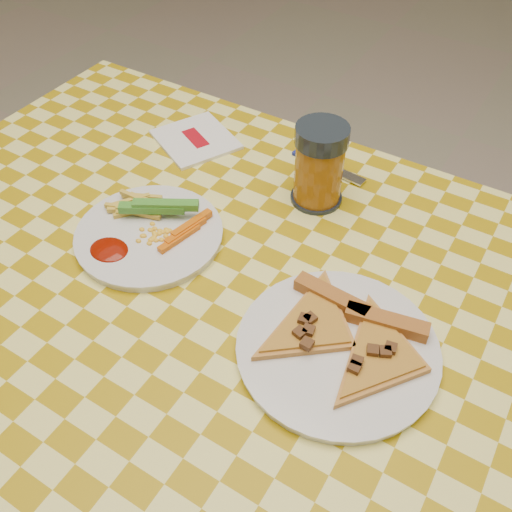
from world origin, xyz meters
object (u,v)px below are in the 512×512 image
(table, at_px, (228,318))
(plate_left, at_px, (149,236))
(plate_right, at_px, (337,350))
(drink_glass, at_px, (319,166))

(table, xyz_separation_m, plate_left, (-0.16, 0.02, 0.08))
(table, height_order, plate_right, plate_right)
(plate_right, distance_m, drink_glass, 0.33)
(table, height_order, plate_left, plate_left)
(table, relative_size, plate_left, 5.52)
(drink_glass, bearing_deg, plate_right, -57.73)
(plate_left, bearing_deg, table, -7.85)
(plate_right, bearing_deg, plate_left, 173.24)
(plate_right, xyz_separation_m, drink_glass, (-0.17, 0.27, 0.06))
(plate_left, xyz_separation_m, drink_glass, (0.18, 0.23, 0.06))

